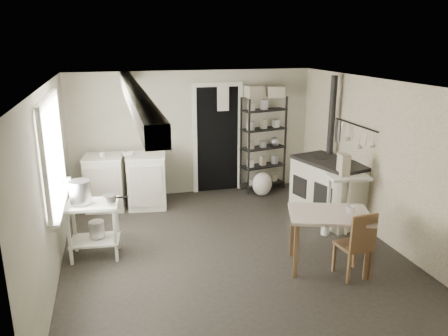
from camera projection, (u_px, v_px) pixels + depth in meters
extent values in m
plane|color=black|center=(229.00, 249.00, 6.14)|extent=(5.00, 5.00, 0.00)
plane|color=white|center=(230.00, 83.00, 5.49)|extent=(5.00, 5.00, 0.00)
cube|color=#B9B59E|center=(194.00, 133.00, 8.14)|extent=(4.50, 0.02, 2.30)
cube|color=#B9B59E|center=(313.00, 257.00, 3.50)|extent=(4.50, 0.02, 2.30)
cube|color=#B9B59E|center=(50.00, 184.00, 5.26)|extent=(0.02, 5.00, 2.30)
cube|color=#B9B59E|center=(378.00, 159.00, 6.37)|extent=(0.02, 5.00, 2.30)
cylinder|color=silver|center=(80.00, 192.00, 5.64)|extent=(0.34, 0.34, 0.29)
cylinder|color=silver|center=(110.00, 198.00, 5.66)|extent=(0.17, 0.17, 0.09)
cylinder|color=silver|center=(97.00, 229.00, 5.86)|extent=(0.23, 0.23, 0.22)
imported|color=white|center=(127.00, 155.00, 7.34)|extent=(0.30, 0.30, 0.07)
imported|color=white|center=(102.00, 156.00, 7.24)|extent=(0.11, 0.11, 0.09)
imported|color=white|center=(249.00, 122.00, 8.12)|extent=(0.10, 0.10, 0.17)
cube|color=#C0B49B|center=(254.00, 86.00, 7.97)|extent=(0.33, 0.29, 0.21)
cube|color=#C0B49B|center=(276.00, 87.00, 8.04)|extent=(0.37, 0.36, 0.20)
cube|color=#C0B49B|center=(343.00, 170.00, 6.35)|extent=(0.15, 0.23, 0.32)
imported|color=white|center=(350.00, 210.00, 5.40)|extent=(0.13, 0.13, 0.10)
ellipsoid|color=silver|center=(262.00, 183.00, 8.18)|extent=(0.38, 0.33, 0.45)
cylinder|color=white|center=(325.00, 230.00, 6.58)|extent=(0.13, 0.13, 0.16)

